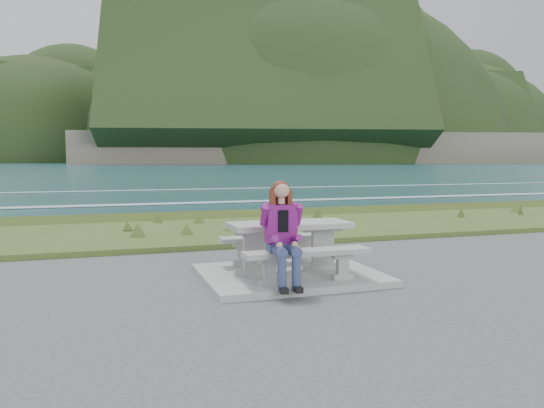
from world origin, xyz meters
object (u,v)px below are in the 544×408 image
object	(u,v)px
picnic_table	(290,233)
seated_woman	(284,248)
bench_landward	(307,257)
bench_seaward	(275,242)

from	to	relation	value
picnic_table	seated_woman	world-z (taller)	seated_woman
picnic_table	seated_woman	bearing A→B (deg)	-114.80
picnic_table	bench_landward	bearing A→B (deg)	-90.00
bench_landward	bench_seaward	distance (m)	1.40
seated_woman	picnic_table	bearing A→B (deg)	69.06
picnic_table	bench_landward	world-z (taller)	picnic_table
bench_landward	bench_seaward	bearing A→B (deg)	90.00
bench_seaward	seated_woman	bearing A→B (deg)	-104.10
picnic_table	bench_seaward	distance (m)	0.74
picnic_table	seated_woman	xyz separation A→B (m)	(-0.39, -0.83, -0.07)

